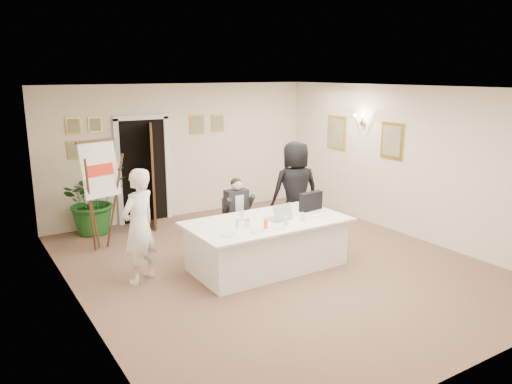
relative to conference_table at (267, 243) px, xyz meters
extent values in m
plane|color=brown|center=(0.16, 0.03, -0.39)|extent=(7.00, 7.00, 0.00)
cube|color=white|center=(0.16, 0.03, 2.41)|extent=(6.00, 7.00, 0.02)
cube|color=beige|center=(0.16, 3.53, 1.01)|extent=(6.00, 0.10, 2.80)
cube|color=beige|center=(0.16, -3.47, 1.01)|extent=(6.00, 0.10, 2.80)
cube|color=beige|center=(-2.84, 0.03, 1.01)|extent=(0.10, 7.00, 2.80)
cube|color=beige|center=(3.16, 0.03, 1.01)|extent=(0.10, 7.00, 2.80)
cube|color=black|center=(-0.74, 3.50, 0.66)|extent=(0.92, 0.06, 2.10)
cube|color=white|center=(-1.26, 3.47, 0.66)|extent=(0.10, 0.06, 2.20)
cube|color=white|center=(-0.22, 3.47, 0.66)|extent=(0.10, 0.06, 2.20)
cube|color=#322210|center=(-0.69, 3.08, 0.64)|extent=(0.33, 0.81, 2.02)
cube|color=white|center=(0.00, 0.00, -0.02)|extent=(2.33, 1.17, 0.75)
cube|color=white|center=(0.00, 0.00, 0.37)|extent=(2.51, 1.35, 0.03)
cube|color=white|center=(-2.01, 2.09, 1.04)|extent=(0.69, 0.37, 0.93)
imported|color=white|center=(-1.88, 0.53, 0.46)|extent=(0.74, 0.66, 1.70)
imported|color=black|center=(1.23, 0.93, 0.52)|extent=(1.01, 0.79, 1.83)
imported|color=#1C561D|center=(-1.84, 3.23, 0.27)|extent=(1.25, 1.10, 1.32)
cube|color=black|center=(0.94, 0.11, 0.54)|extent=(0.45, 0.17, 0.31)
cube|color=white|center=(0.73, -0.21, 0.40)|extent=(0.30, 0.23, 0.03)
cylinder|color=white|center=(-0.87, -0.30, 0.39)|extent=(0.28, 0.28, 0.01)
cylinder|color=white|center=(-0.44, -0.39, 0.39)|extent=(0.24, 0.24, 0.01)
cylinder|color=white|center=(-0.08, -0.41, 0.39)|extent=(0.24, 0.24, 0.01)
cylinder|color=silver|center=(-0.59, -0.09, 0.45)|extent=(0.07, 0.07, 0.14)
cylinder|color=silver|center=(0.09, -0.36, 0.45)|extent=(0.07, 0.07, 0.14)
cylinder|color=silver|center=(0.43, -0.34, 0.45)|extent=(0.07, 0.07, 0.14)
cylinder|color=silver|center=(-0.34, 0.19, 0.45)|extent=(0.07, 0.07, 0.14)
cylinder|color=#FF5F15|center=(-0.24, -0.33, 0.45)|extent=(0.08, 0.08, 0.13)
cylinder|color=silver|center=(-0.43, -0.11, 0.44)|extent=(0.11, 0.11, 0.11)
camera|label=1|loc=(-4.11, -6.23, 2.63)|focal=35.00mm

